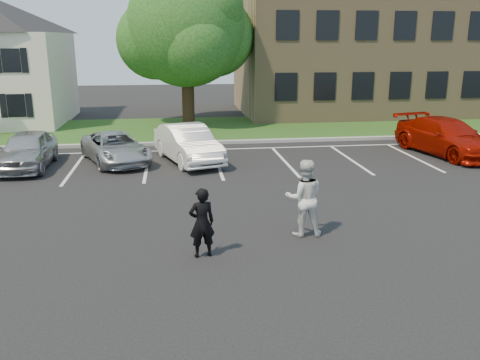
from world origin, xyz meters
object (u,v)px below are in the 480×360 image
object	(u,v)px
car_red_compact	(446,137)
car_silver_west	(28,150)
man_white_shirt	(304,198)
man_black_suit	(202,223)
office_building	(403,49)
tree	(188,30)
car_white_sedan	(188,144)
car_silver_minivan	(115,148)

from	to	relation	value
car_red_compact	car_silver_west	bearing A→B (deg)	168.79
man_white_shirt	man_black_suit	bearing A→B (deg)	24.70
office_building	car_silver_west	bearing A→B (deg)	-147.26
office_building	tree	xyz separation A→B (m)	(-14.71, -4.33, 1.19)
car_white_sedan	car_silver_minivan	bearing A→B (deg)	156.59
car_red_compact	man_white_shirt	bearing A→B (deg)	-147.09
office_building	man_white_shirt	distance (m)	25.47
car_white_sedan	car_red_compact	bearing A→B (deg)	-18.27
man_white_shirt	tree	bearing A→B (deg)	-78.86
car_silver_minivan	car_red_compact	world-z (taller)	car_red_compact
car_silver_west	car_white_sedan	xyz separation A→B (m)	(6.20, 0.21, 0.03)
office_building	car_white_sedan	world-z (taller)	office_building
tree	man_black_suit	distance (m)	19.19
car_silver_west	car_silver_minivan	bearing A→B (deg)	8.06
car_white_sedan	car_red_compact	distance (m)	11.16
man_black_suit	car_white_sedan	distance (m)	9.47
car_silver_west	car_red_compact	world-z (taller)	car_red_compact
man_black_suit	car_white_sedan	world-z (taller)	man_black_suit
car_silver_minivan	car_white_sedan	distance (m)	2.95
man_white_shirt	car_white_sedan	bearing A→B (deg)	-68.63
car_silver_minivan	office_building	bearing A→B (deg)	14.88
office_building	car_silver_minivan	world-z (taller)	office_building
man_white_shirt	car_silver_west	world-z (taller)	man_white_shirt
car_silver_west	tree	bearing A→B (deg)	54.07
office_building	car_red_compact	bearing A→B (deg)	-106.30
car_silver_west	car_silver_minivan	world-z (taller)	car_silver_west
man_white_shirt	car_white_sedan	distance (m)	8.87
tree	car_white_sedan	bearing A→B (deg)	-92.71
car_silver_west	car_red_compact	xyz separation A→B (m)	(17.36, 0.11, 0.05)
car_silver_minivan	car_red_compact	size ratio (longest dim) A/B	0.82
tree	car_silver_west	xyz separation A→B (m)	(-6.64, -9.39, -4.63)
office_building	man_black_suit	size ratio (longest dim) A/B	13.55
man_black_suit	car_red_compact	xyz separation A→B (m)	(11.17, 9.37, -0.05)
car_silver_minivan	car_white_sedan	size ratio (longest dim) A/B	0.96
tree	office_building	bearing A→B (deg)	16.39
car_silver_minivan	man_black_suit	bearing A→B (deg)	-94.61
car_silver_west	car_white_sedan	distance (m)	6.20
car_red_compact	man_black_suit	bearing A→B (deg)	-151.59
tree	man_white_shirt	size ratio (longest dim) A/B	4.42
man_black_suit	car_silver_minivan	bearing A→B (deg)	-84.90
car_silver_west	car_white_sedan	bearing A→B (deg)	1.28
office_building	man_black_suit	bearing A→B (deg)	-123.39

